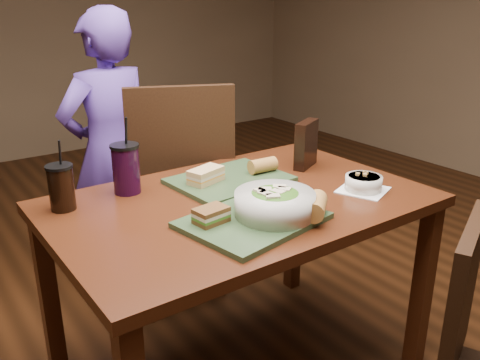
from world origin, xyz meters
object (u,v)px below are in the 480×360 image
baguette_far (263,165)px  cup_berry (126,168)px  sandwich_far (206,175)px  chair_far (171,186)px  tray_far (230,180)px  soup_bowl (364,183)px  baguette_near (316,206)px  diner (110,154)px  dining_table (240,222)px  chip_bag (306,144)px  tray_near (253,220)px  salad_bowl (275,202)px  sandwich_near (211,215)px  cup_cola (61,187)px

baguette_far → cup_berry: (-0.50, 0.15, 0.05)m
sandwich_far → cup_berry: (-0.26, 0.12, 0.05)m
chair_far → tray_far: size_ratio=2.55×
soup_bowl → baguette_near: bearing=-164.2°
diner → baguette_near: diner is taller
dining_table → baguette_near: 0.33m
tray_far → baguette_near: (0.02, -0.45, 0.04)m
soup_bowl → chip_bag: bearing=87.1°
baguette_near → cup_berry: 0.69m
tray_near → baguette_far: baguette_far is taller
baguette_near → chip_bag: 0.55m
dining_table → cup_berry: cup_berry is taller
sandwich_far → baguette_far: baguette_far is taller
diner → cup_berry: size_ratio=4.97×
chair_far → salad_bowl: bearing=-94.9°
chip_bag → sandwich_near: bearing=177.5°
tray_near → soup_bowl: soup_bowl is taller
dining_table → diner: bearing=95.4°
baguette_far → cup_cola: (-0.74, 0.13, 0.03)m
cup_berry → chip_bag: cup_berry is taller
salad_bowl → cup_berry: 0.57m
diner → tray_near: size_ratio=3.30×
chair_far → tray_near: 0.84m
tray_far → chair_far: bearing=91.3°
sandwich_far → baguette_near: bearing=-75.9°
dining_table → salad_bowl: salad_bowl is taller
salad_bowl → dining_table: bearing=85.6°
baguette_far → diner: bearing=110.0°
soup_bowl → baguette_near: (-0.33, -0.09, 0.02)m
sandwich_near → cup_cola: cup_cola is taller
salad_bowl → chip_bag: chip_bag is taller
sandwich_near → soup_bowl: bearing=-5.1°
sandwich_near → cup_cola: (-0.32, 0.41, 0.04)m
sandwich_near → cup_berry: cup_berry is taller
dining_table → baguette_far: baguette_far is taller
tray_far → sandwich_near: 0.41m
tray_far → chip_bag: 0.38m
tray_far → sandwich_far: size_ratio=2.80×
chip_bag → tray_near: bearing=-173.7°
tray_near → tray_far: (0.15, 0.35, 0.00)m
sandwich_near → diner: bearing=83.9°
dining_table → sandwich_far: (-0.03, 0.17, 0.14)m
salad_bowl → cup_berry: cup_berry is taller
tray_far → chip_bag: (0.36, -0.03, 0.09)m
soup_bowl → cup_cola: cup_cola is taller
salad_bowl → tray_near: bearing=162.3°
dining_table → soup_bowl: soup_bowl is taller
chair_far → baguette_near: size_ratio=8.22×
sandwich_near → baguette_far: bearing=33.8°
salad_bowl → tray_far: bearing=77.5°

